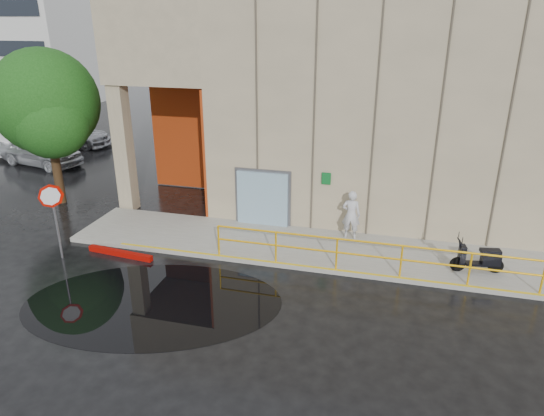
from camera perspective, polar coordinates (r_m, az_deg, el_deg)
The scene contains 13 objects.
ground at distance 13.31m, azimuth -8.97°, elevation -12.17°, with size 120.00×120.00×0.00m, color black.
sidewalk at distance 16.28m, azimuth 10.58°, elevation -5.31°, with size 20.00×3.00×0.15m, color gray.
building at distance 21.28m, azimuth 15.84°, elevation 12.31°, with size 20.00×10.17×8.00m.
guardrail at distance 14.79m, azimuth 11.28°, elevation -5.62°, with size 9.56×0.06×1.03m.
distant_building at distance 50.17m, azimuth -27.81°, elevation 19.44°, with size 12.00×8.08×15.00m.
person at distance 16.82m, azimuth 9.29°, elevation -0.79°, with size 0.63×0.42×1.74m, color #BABABF.
scooter at distance 15.74m, azimuth 23.24°, elevation -4.67°, with size 1.60×0.75×1.21m.
stop_sign at distance 16.64m, azimuth -24.40°, elevation 0.32°, with size 0.56×0.57×2.53m.
red_curb at distance 16.77m, azimuth -17.42°, elevation -5.10°, with size 2.40×0.18×0.18m, color #8F0701.
puddle at distance 13.99m, azimuth -13.80°, elevation -10.74°, with size 7.10×4.37×0.01m, color black.
car_a at distance 28.43m, azimuth -25.57°, elevation 6.16°, with size 1.91×4.74×1.62m, color silver.
car_c at distance 32.13m, azimuth -22.89°, elevation 8.03°, with size 2.09×5.15×1.49m, color #B7B8BF.
tree_near at distance 21.29m, azimuth -24.97°, elevation 10.74°, with size 4.15×4.15×6.30m.
Camera 1 is at (4.72, -10.06, 7.32)m, focal length 32.00 mm.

